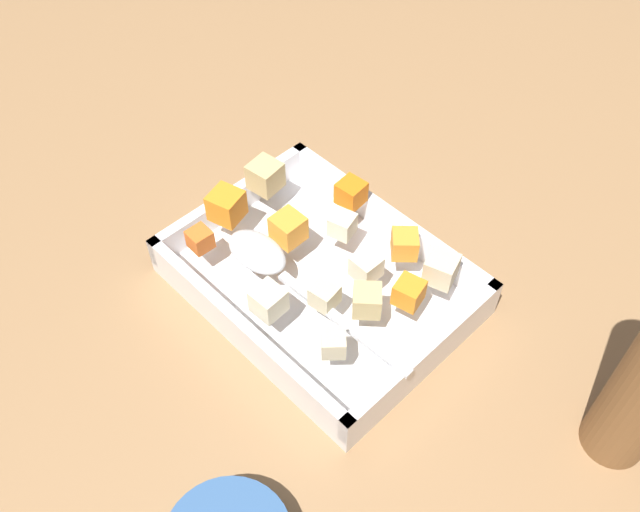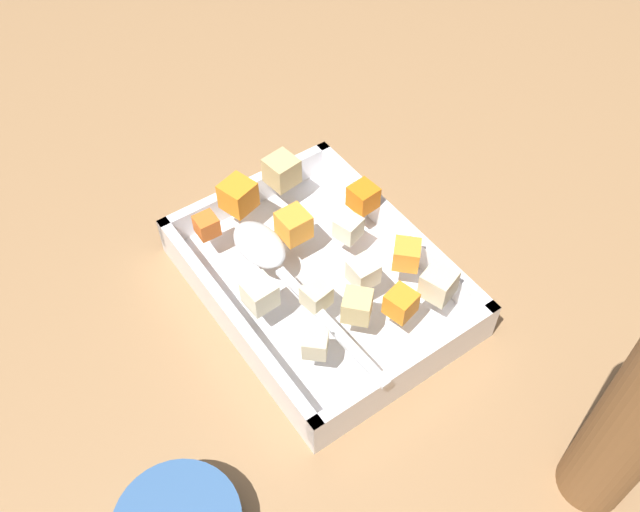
{
  "view_description": "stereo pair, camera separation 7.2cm",
  "coord_description": "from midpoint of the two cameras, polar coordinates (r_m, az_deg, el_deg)",
  "views": [
    {
      "loc": [
        0.32,
        -0.33,
        0.62
      ],
      "look_at": [
        -0.01,
        -0.01,
        0.06
      ],
      "focal_mm": 39.1,
      "sensor_mm": 36.0,
      "label": 1
    },
    {
      "loc": [
        0.37,
        -0.27,
        0.62
      ],
      "look_at": [
        -0.01,
        -0.01,
        0.06
      ],
      "focal_mm": 39.1,
      "sensor_mm": 36.0,
      "label": 2
    }
  ],
  "objects": [
    {
      "name": "ground_plane",
      "position": [
        0.77,
        -1.89,
        -3.11
      ],
      "size": [
        4.0,
        4.0,
        0.0
      ],
      "primitive_type": "plane",
      "color": "#936D47"
    },
    {
      "name": "baking_dish",
      "position": [
        0.76,
        -2.73,
        -2.35
      ],
      "size": [
        0.31,
        0.23,
        0.05
      ],
      "color": "silver",
      "rests_on": "ground_plane"
    },
    {
      "name": "carrot_chunk_corner_se",
      "position": [
        0.78,
        -0.11,
        5.04
      ],
      "size": [
        0.03,
        0.03,
        0.03
      ],
      "primitive_type": "cube",
      "rotation": [
        0.0,
        0.0,
        0.09
      ],
      "color": "orange",
      "rests_on": "baking_dish"
    },
    {
      "name": "carrot_chunk_near_spoon",
      "position": [
        0.74,
        -5.4,
        2.1
      ],
      "size": [
        0.03,
        0.03,
        0.03
      ],
      "primitive_type": "cube",
      "rotation": [
        0.0,
        0.0,
        4.72
      ],
      "color": "orange",
      "rests_on": "baking_dish"
    },
    {
      "name": "carrot_chunk_far_right",
      "position": [
        0.73,
        4.15,
        0.81
      ],
      "size": [
        0.04,
        0.04,
        0.03
      ],
      "primitive_type": "cube",
      "rotation": [
        0.0,
        0.0,
        5.5
      ],
      "color": "orange",
      "rests_on": "baking_dish"
    },
    {
      "name": "carrot_chunk_front_center",
      "position": [
        0.77,
        -10.34,
        3.94
      ],
      "size": [
        0.04,
        0.04,
        0.03
      ],
      "primitive_type": "cube",
      "rotation": [
        0.0,
        0.0,
        0.28
      ],
      "color": "orange",
      "rests_on": "baking_dish"
    },
    {
      "name": "carrot_chunk_mid_left",
      "position": [
        0.75,
        -12.52,
        1.19
      ],
      "size": [
        0.02,
        0.02,
        0.02
      ],
      "primitive_type": "cube",
      "rotation": [
        0.0,
        0.0,
        6.25
      ],
      "color": "orange",
      "rests_on": "baking_dish"
    },
    {
      "name": "carrot_chunk_far_left",
      "position": [
        0.69,
        4.33,
        -3.19
      ],
      "size": [
        0.03,
        0.03,
        0.03
      ],
      "primitive_type": "cube",
      "rotation": [
        0.0,
        0.0,
        0.24
      ],
      "color": "orange",
      "rests_on": "baking_dish"
    },
    {
      "name": "potato_chunk_back_center",
      "position": [
        0.71,
        0.9,
        -1.06
      ],
      "size": [
        0.03,
        0.03,
        0.03
      ],
      "primitive_type": "cube",
      "rotation": [
        0.0,
        0.0,
        1.55
      ],
      "color": "beige",
      "rests_on": "baking_dish"
    },
    {
      "name": "potato_chunk_corner_sw",
      "position": [
        0.66,
        -2.05,
        -7.37
      ],
      "size": [
        0.03,
        0.03,
        0.02
      ],
      "primitive_type": "cube",
      "rotation": [
        0.0,
        0.0,
        0.82
      ],
      "color": "beige",
      "rests_on": "baking_dish"
    },
    {
      "name": "potato_chunk_center",
      "position": [
        0.69,
        -7.21,
        -3.93
      ],
      "size": [
        0.03,
        0.03,
        0.03
      ],
      "primitive_type": "cube",
      "rotation": [
        0.0,
        0.0,
        1.62
      ],
      "color": "beige",
      "rests_on": "baking_dish"
    },
    {
      "name": "potato_chunk_mid_right",
      "position": [
        0.71,
        7.05,
        -1.22
      ],
      "size": [
        0.04,
        0.04,
        0.03
      ],
      "primitive_type": "cube",
      "rotation": [
        0.0,
        0.0,
        5.03
      ],
      "color": "beige",
      "rests_on": "baking_dish"
    },
    {
      "name": "potato_chunk_near_right",
      "position": [
        0.75,
        -0.92,
        2.41
      ],
      "size": [
        0.03,
        0.03,
        0.02
      ],
      "primitive_type": "cube",
      "rotation": [
        0.0,
        0.0,
        4.99
      ],
      "color": "beige",
      "rests_on": "baking_dish"
    },
    {
      "name": "potato_chunk_under_handle",
      "position": [
        0.8,
        -7.11,
        6.38
      ],
      "size": [
        0.04,
        0.04,
        0.03
      ],
      "primitive_type": "cube",
      "rotation": [
        0.0,
        0.0,
        4.85
      ],
      "color": "tan",
      "rests_on": "baking_dish"
    },
    {
      "name": "potato_chunk_heap_side",
      "position": [
        0.68,
        0.85,
        -3.86
      ],
      "size": [
        0.04,
        0.04,
        0.03
      ],
      "primitive_type": "cube",
      "rotation": [
        0.0,
        0.0,
        3.89
      ],
      "color": "tan",
      "rests_on": "baking_dish"
    },
    {
      "name": "potato_chunk_corner_ne",
      "position": [
        0.69,
        -2.63,
        -3.44
      ],
      "size": [
        0.03,
        0.03,
        0.02
      ],
      "primitive_type": "cube",
      "rotation": [
        0.0,
        0.0,
        4.86
      ],
      "color": "beige",
      "rests_on": "baking_dish"
    },
    {
      "name": "serving_spoon",
      "position": [
        0.73,
        -7.27,
        -0.43
      ],
      "size": [
        0.24,
        0.05,
        0.02
      ],
      "rotation": [
        0.0,
        0.0,
        0.04
      ],
      "color": "silver",
      "rests_on": "baking_dish"
    }
  ]
}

